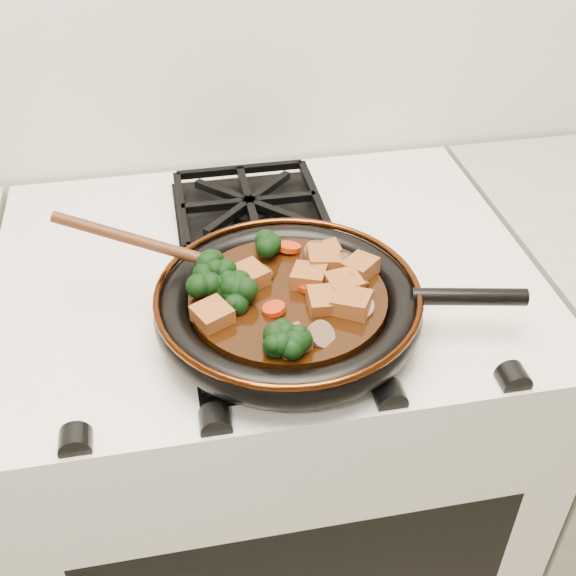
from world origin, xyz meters
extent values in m
cube|color=white|center=(0.00, 1.69, 0.45)|extent=(0.76, 0.60, 0.90)
cylinder|color=black|center=(0.01, 1.55, 0.93)|extent=(0.30, 0.30, 0.01)
torus|color=black|center=(0.01, 1.55, 0.94)|extent=(0.33, 0.33, 0.04)
torus|color=#451D09|center=(0.01, 1.55, 0.96)|extent=(0.33, 0.33, 0.01)
cylinder|color=black|center=(0.23, 1.50, 0.96)|extent=(0.14, 0.05, 0.02)
cylinder|color=black|center=(0.01, 1.55, 0.95)|extent=(0.24, 0.24, 0.02)
cube|color=brown|center=(-0.09, 1.52, 0.97)|extent=(0.05, 0.05, 0.02)
cube|color=brown|center=(0.06, 1.60, 0.97)|extent=(0.05, 0.05, 0.03)
cube|color=brown|center=(0.04, 1.57, 0.97)|extent=(0.05, 0.06, 0.03)
cube|color=brown|center=(-0.04, 1.58, 0.97)|extent=(0.05, 0.05, 0.03)
cube|color=brown|center=(-0.01, 1.46, 0.97)|extent=(0.05, 0.04, 0.02)
cube|color=brown|center=(0.07, 1.62, 0.97)|extent=(0.04, 0.03, 0.02)
cube|color=brown|center=(0.05, 1.52, 0.97)|extent=(0.04, 0.04, 0.02)
cube|color=brown|center=(0.11, 1.58, 0.97)|extent=(0.05, 0.05, 0.02)
cube|color=brown|center=(0.08, 1.51, 0.97)|extent=(0.06, 0.06, 0.03)
cube|color=brown|center=(0.08, 1.55, 0.97)|extent=(0.05, 0.04, 0.03)
cube|color=brown|center=(0.07, 1.52, 0.97)|extent=(0.05, 0.05, 0.03)
cylinder|color=#BD2705|center=(-0.08, 1.61, 0.96)|extent=(0.03, 0.03, 0.01)
cylinder|color=#BD2705|center=(0.04, 1.56, 0.96)|extent=(0.03, 0.03, 0.01)
cylinder|color=#BD2705|center=(-0.01, 1.52, 0.96)|extent=(0.03, 0.03, 0.01)
cylinder|color=#BD2705|center=(-0.08, 1.57, 0.96)|extent=(0.03, 0.03, 0.01)
cylinder|color=#BD2705|center=(0.03, 1.64, 0.96)|extent=(0.03, 0.03, 0.02)
cylinder|color=brown|center=(0.09, 1.59, 0.97)|extent=(0.04, 0.04, 0.03)
cylinder|color=brown|center=(0.06, 1.62, 0.97)|extent=(0.04, 0.04, 0.03)
cylinder|color=brown|center=(0.08, 1.50, 0.97)|extent=(0.04, 0.04, 0.02)
cylinder|color=brown|center=(0.10, 1.56, 0.97)|extent=(0.04, 0.04, 0.03)
cylinder|color=brown|center=(0.03, 1.46, 0.97)|extent=(0.04, 0.04, 0.03)
ellipsoid|color=#47250F|center=(-0.03, 1.59, 0.96)|extent=(0.07, 0.06, 0.02)
cylinder|color=#47250F|center=(-0.15, 1.63, 1.00)|extent=(0.02, 0.02, 0.26)
camera|label=1|loc=(-0.12, 0.88, 1.51)|focal=45.00mm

